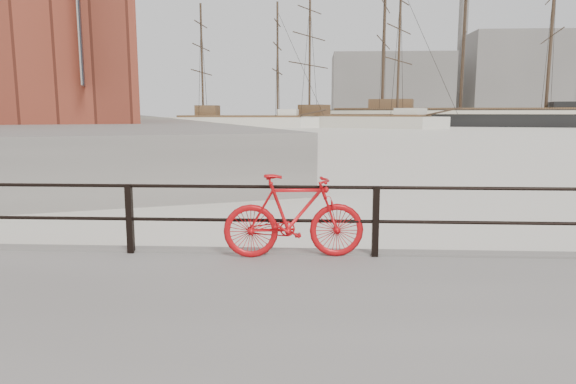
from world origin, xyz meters
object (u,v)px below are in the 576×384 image
(barque_black, at_px, (459,126))
(schooner_mid, at_px, (351,128))
(bicycle, at_px, (294,216))
(workboat_far, at_px, (20,136))
(schooner_left, at_px, (240,127))
(workboat_near, at_px, (20,141))

(barque_black, bearing_deg, schooner_mid, -141.41)
(bicycle, distance_m, schooner_mid, 72.56)
(schooner_mid, relative_size, workboat_far, 2.83)
(bicycle, height_order, schooner_mid, schooner_mid)
(barque_black, relative_size, schooner_mid, 1.81)
(barque_black, relative_size, workboat_far, 5.12)
(workboat_far, bearing_deg, barque_black, -6.52)
(schooner_mid, height_order, schooner_left, schooner_mid)
(barque_black, distance_m, schooner_mid, 20.54)
(bicycle, relative_size, workboat_near, 0.15)
(workboat_near, bearing_deg, schooner_left, 65.27)
(schooner_mid, relative_size, workboat_near, 2.38)
(schooner_mid, bearing_deg, workboat_near, -100.94)
(bicycle, relative_size, schooner_mid, 0.06)
(bicycle, height_order, barque_black, barque_black)
(barque_black, bearing_deg, workboat_near, -121.53)
(barque_black, distance_m, workboat_far, 65.69)
(schooner_mid, bearing_deg, barque_black, 50.93)
(bicycle, xyz_separation_m, workboat_far, (-28.69, 42.29, -0.94))
(bicycle, height_order, workboat_near, workboat_near)
(bicycle, relative_size, workboat_far, 0.18)
(bicycle, xyz_separation_m, schooner_mid, (5.79, 72.32, -0.94))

